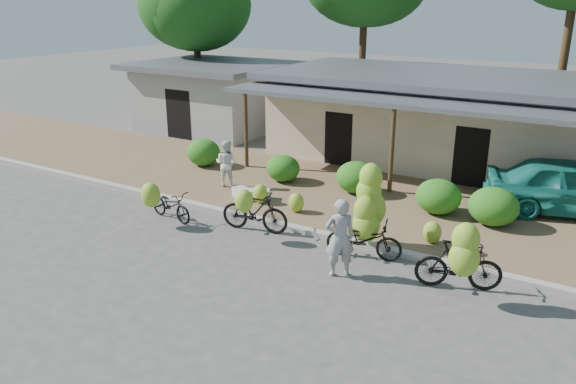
# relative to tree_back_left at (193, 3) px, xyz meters

# --- Properties ---
(ground) EXTENTS (100.00, 100.00, 0.00)m
(ground) POSITION_rel_tree_back_left_xyz_m (13.69, -13.11, -5.81)
(ground) COLOR #4C4947
(ground) RESTS_ON ground
(sidewalk) EXTENTS (60.00, 6.00, 0.12)m
(sidewalk) POSITION_rel_tree_back_left_xyz_m (13.69, -8.11, -5.75)
(sidewalk) COLOR brown
(sidewalk) RESTS_ON ground
(curb) EXTENTS (60.00, 0.25, 0.15)m
(curb) POSITION_rel_tree_back_left_xyz_m (13.69, -11.11, -5.73)
(curb) COLOR #A8A399
(curb) RESTS_ON ground
(shop_main) EXTENTS (13.00, 8.50, 3.35)m
(shop_main) POSITION_rel_tree_back_left_xyz_m (13.69, -2.18, -4.08)
(shop_main) COLOR beige
(shop_main) RESTS_ON ground
(shop_grey) EXTENTS (7.00, 6.00, 3.15)m
(shop_grey) POSITION_rel_tree_back_left_xyz_m (2.69, -2.12, -4.19)
(shop_grey) COLOR #9A9995
(shop_grey) RESTS_ON ground
(tree_back_left) EXTENTS (5.80, 5.73, 7.99)m
(tree_back_left) POSITION_rel_tree_back_left_xyz_m (0.00, 0.00, 0.00)
(tree_back_left) COLOR #4C361E
(tree_back_left) RESTS_ON ground
(hedge_0) EXTENTS (1.29, 1.16, 1.01)m
(hedge_0) POSITION_rel_tree_back_left_xyz_m (6.64, -7.73, -5.18)
(hedge_0) COLOR #256016
(hedge_0) RESTS_ON sidewalk
(hedge_1) EXTENTS (1.17, 1.05, 0.91)m
(hedge_1) POSITION_rel_tree_back_left_xyz_m (10.17, -7.82, -5.23)
(hedge_1) COLOR #256016
(hedge_1) RESTS_ON sidewalk
(hedge_2) EXTENTS (1.32, 1.18, 1.03)m
(hedge_2) POSITION_rel_tree_back_left_xyz_m (12.79, -7.63, -5.17)
(hedge_2) COLOR #256016
(hedge_2) RESTS_ON sidewalk
(hedge_3) EXTENTS (1.31, 1.18, 1.02)m
(hedge_3) POSITION_rel_tree_back_left_xyz_m (15.57, -8.08, -5.18)
(hedge_3) COLOR #256016
(hedge_3) RESTS_ON sidewalk
(hedge_4) EXTENTS (1.36, 1.22, 1.06)m
(hedge_4) POSITION_rel_tree_back_left_xyz_m (17.12, -8.17, -5.16)
(hedge_4) COLOR #256016
(hedge_4) RESTS_ON sidewalk
(bike_far_left) EXTENTS (1.73, 1.31, 1.27)m
(bike_far_left) POSITION_rel_tree_back_left_xyz_m (9.07, -12.33, -5.28)
(bike_far_left) COLOR black
(bike_far_left) RESTS_ON ground
(bike_left) EXTENTS (1.99, 1.29, 1.41)m
(bike_left) POSITION_rel_tree_back_left_xyz_m (11.64, -11.74, -5.18)
(bike_left) COLOR black
(bike_left) RESTS_ON ground
(bike_center) EXTENTS (1.96, 1.39, 2.26)m
(bike_center) POSITION_rel_tree_back_left_xyz_m (14.78, -11.42, -4.93)
(bike_center) COLOR black
(bike_center) RESTS_ON ground
(bike_right) EXTENTS (1.93, 1.45, 1.79)m
(bike_right) POSITION_rel_tree_back_left_xyz_m (17.29, -12.21, -5.06)
(bike_right) COLOR black
(bike_right) RESTS_ON ground
(loose_banana_a) EXTENTS (0.47, 0.40, 0.59)m
(loose_banana_a) POSITION_rel_tree_back_left_xyz_m (10.70, -10.02, -5.39)
(loose_banana_a) COLOR #B3CC33
(loose_banana_a) RESTS_ON sidewalk
(loose_banana_b) EXTENTS (0.46, 0.39, 0.58)m
(loose_banana_b) POSITION_rel_tree_back_left_xyz_m (12.02, -10.10, -5.40)
(loose_banana_b) COLOR #B3CC33
(loose_banana_b) RESTS_ON sidewalk
(loose_banana_c) EXTENTS (0.47, 0.40, 0.59)m
(loose_banana_c) POSITION_rel_tree_back_left_xyz_m (16.09, -10.23, -5.39)
(loose_banana_c) COLOR #B3CC33
(loose_banana_c) RESTS_ON sidewalk
(sack_near) EXTENTS (0.94, 0.74, 0.30)m
(sack_near) POSITION_rel_tree_back_left_xyz_m (10.38, -9.79, -5.54)
(sack_near) COLOR beige
(sack_near) RESTS_ON sidewalk
(sack_far) EXTENTS (0.83, 0.74, 0.28)m
(sack_far) POSITION_rel_tree_back_left_xyz_m (9.94, -9.94, -5.55)
(sack_far) COLOR beige
(sack_far) RESTS_ON sidewalk
(vendor) EXTENTS (0.81, 0.78, 1.86)m
(vendor) POSITION_rel_tree_back_left_xyz_m (14.73, -12.81, -4.87)
(vendor) COLOR gray
(vendor) RESTS_ON ground
(bystander) EXTENTS (0.84, 0.71, 1.55)m
(bystander) POSITION_rel_tree_back_left_xyz_m (8.83, -9.21, -4.91)
(bystander) COLOR white
(bystander) RESTS_ON sidewalk
(teal_van) EXTENTS (5.11, 3.21, 1.62)m
(teal_van) POSITION_rel_tree_back_left_xyz_m (18.85, -6.11, -4.87)
(teal_van) COLOR #1B7B6E
(teal_van) RESTS_ON sidewalk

